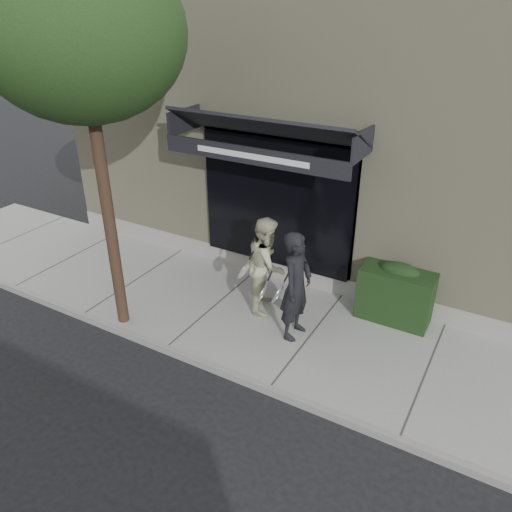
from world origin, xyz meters
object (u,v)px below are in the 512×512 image
Objects in this scene: hedge at (396,293)px; pedestrian_back at (267,264)px; street_tree at (81,33)px; pedestrian_front at (296,286)px.

pedestrian_back reaches higher than hedge.
hedge is 2.41m from pedestrian_back.
street_tree is at bearing -149.33° from hedge.
street_tree is at bearing -158.12° from pedestrian_front.
street_tree is 3.40× the size of pedestrian_back.
street_tree is 3.19× the size of pedestrian_front.
pedestrian_back is (-0.85, 0.53, -0.06)m from pedestrian_front.
pedestrian_front is (-1.37, -1.38, 0.45)m from hedge.
pedestrian_front is (2.93, 1.17, -3.87)m from street_tree.
pedestrian_back is at bearing 39.40° from street_tree.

